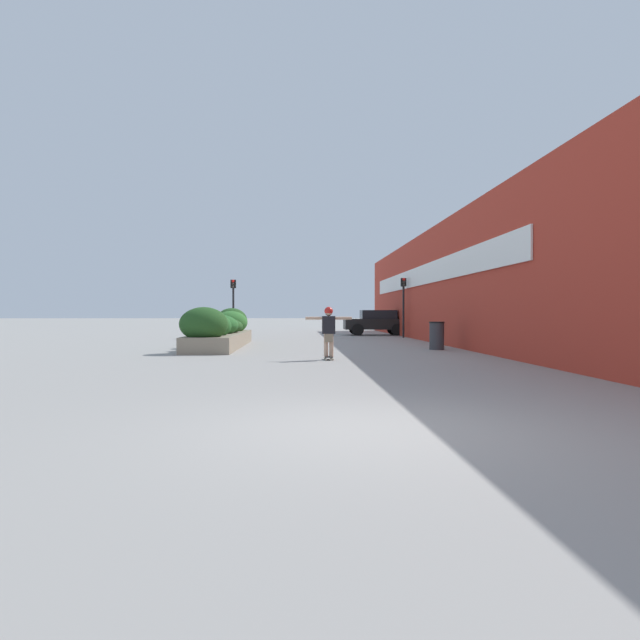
% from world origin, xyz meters
% --- Properties ---
extents(ground_plane, '(300.00, 300.00, 0.00)m').
position_xyz_m(ground_plane, '(0.00, 0.00, 0.00)').
color(ground_plane, gray).
extents(building_wall_right, '(0.67, 43.57, 5.19)m').
position_xyz_m(building_wall_right, '(5.54, 15.89, 2.60)').
color(building_wall_right, '#B23323').
rests_on(building_wall_right, ground_plane).
extents(planter_box, '(1.73, 8.97, 1.56)m').
position_xyz_m(planter_box, '(-3.81, 16.17, 0.65)').
color(planter_box, gray).
rests_on(planter_box, ground_plane).
extents(skateboard, '(0.25, 0.63, 0.09)m').
position_xyz_m(skateboard, '(0.06, 9.64, 0.07)').
color(skateboard, black).
rests_on(skateboard, ground_plane).
extents(skateboarder, '(1.32, 0.24, 1.41)m').
position_xyz_m(skateboarder, '(0.06, 9.64, 0.95)').
color(skateboarder, tan).
rests_on(skateboarder, skateboard).
extents(trash_bin, '(0.55, 0.55, 1.02)m').
position_xyz_m(trash_bin, '(4.24, 13.98, 0.51)').
color(trash_bin, '#38383D').
rests_on(trash_bin, ground_plane).
extents(car_leftmost, '(3.81, 1.86, 1.51)m').
position_xyz_m(car_leftmost, '(4.00, 27.82, 0.80)').
color(car_leftmost, black).
rests_on(car_leftmost, ground_plane).
extents(car_center_left, '(4.23, 1.84, 1.46)m').
position_xyz_m(car_center_left, '(11.96, 31.33, 0.78)').
color(car_center_left, navy).
rests_on(car_center_left, ground_plane).
extents(traffic_light_left, '(0.28, 0.30, 3.13)m').
position_xyz_m(traffic_light_left, '(-4.24, 24.31, 2.16)').
color(traffic_light_left, black).
rests_on(traffic_light_left, ground_plane).
extents(traffic_light_right, '(0.28, 0.30, 3.23)m').
position_xyz_m(traffic_light_right, '(4.95, 24.10, 2.22)').
color(traffic_light_right, black).
rests_on(traffic_light_right, ground_plane).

